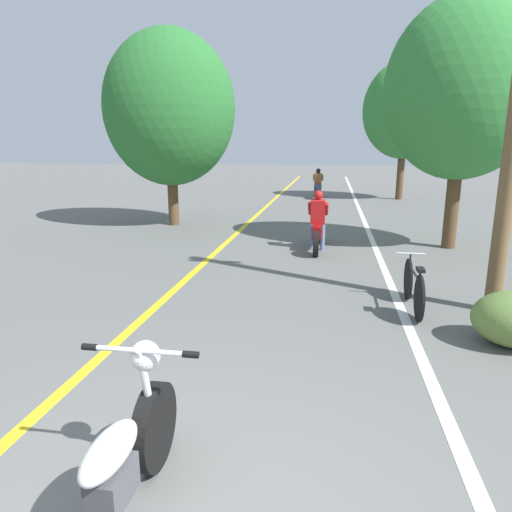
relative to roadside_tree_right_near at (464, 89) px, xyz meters
name	(u,v)px	position (x,y,z in m)	size (l,w,h in m)	color
lane_stripe_center	(247,224)	(-5.50, 2.69, -3.68)	(0.14, 48.00, 0.01)	yellow
lane_stripe_edge	(367,227)	(-1.76, 2.69, -3.68)	(0.14, 48.00, 0.01)	white
roadside_tree_right_near	(464,89)	(0.00, 0.00, 0.00)	(3.56, 3.20, 5.74)	#513A23
roadside_tree_right_far	(405,110)	(0.26, 10.67, 0.31)	(3.74, 3.37, 6.16)	#513A23
roadside_tree_left	(169,109)	(-7.76, 2.14, -0.17)	(3.96, 3.56, 5.79)	#513A23
motorcycle_foreground	(116,471)	(-4.15, -9.26, -3.24)	(0.85, 2.04, 1.08)	black
motorcycle_rider_lead	(317,228)	(-3.17, -0.71, -3.15)	(0.50, 2.07, 1.41)	black
motorcycle_rider_far	(318,187)	(-3.53, 10.71, -3.15)	(0.50, 2.11, 1.39)	black
bicycle_parked	(414,286)	(-1.60, -4.66, -3.32)	(0.44, 1.66, 0.78)	black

